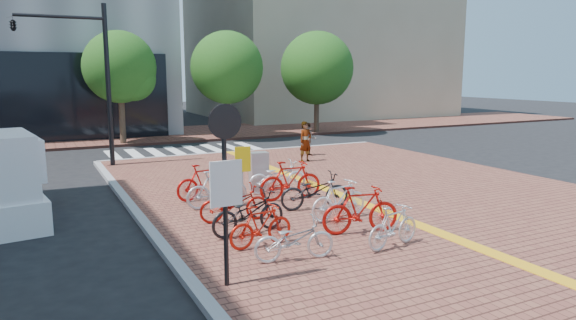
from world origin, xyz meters
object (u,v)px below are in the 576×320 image
bike_1 (261,226)px  pedestrian_a (305,141)px  bike_2 (248,213)px  bike_10 (291,180)px  bike_8 (339,200)px  traffic_light_pole (66,54)px  bike_4 (217,189)px  bike_5 (205,182)px  bike_3 (235,203)px  utility_box (259,171)px  bike_6 (393,227)px  pedestrian_b (308,139)px  bike_0 (294,240)px  bike_7 (361,210)px  yellow_sign (242,164)px  notice_sign (225,174)px  bike_9 (315,191)px

bike_1 → pedestrian_a: bearing=-40.8°
bike_2 → bike_10: (2.36, 2.48, 0.08)m
bike_8 → traffic_light_pole: (-5.47, 11.05, 3.91)m
bike_4 → bike_5: (-0.01, 1.10, 0.00)m
bike_3 → utility_box: bearing=-26.4°
bike_4 → bike_6: bike_4 is taller
bike_3 → pedestrian_b: (6.79, 8.46, 0.28)m
bike_0 → bike_10: (2.22, 4.52, 0.15)m
traffic_light_pole → bike_7: bearing=-66.6°
bike_5 → yellow_sign: 1.44m
pedestrian_a → utility_box: bearing=-145.8°
bike_0 → bike_4: (-0.03, 4.59, 0.10)m
bike_3 → yellow_sign: (0.84, 1.55, 0.68)m
bike_10 → notice_sign: bearing=146.5°
yellow_sign → traffic_light_pole: bearing=114.6°
bike_8 → traffic_light_pole: 12.94m
bike_8 → traffic_light_pole: bearing=19.3°
yellow_sign → bike_5: bearing=128.6°
bike_0 → bike_1: bearing=23.0°
yellow_sign → notice_sign: bearing=-114.4°
bike_8 → bike_10: (-0.15, 2.44, 0.06)m
utility_box → notice_sign: 7.64m
bike_0 → bike_2: 2.04m
bike_6 → pedestrian_b: bearing=-32.3°
bike_7 → bike_8: bearing=3.7°
bike_1 → bike_6: bearing=-125.3°
bike_2 → bike_5: (0.10, 3.66, 0.03)m
bike_10 → pedestrian_b: size_ratio=1.30×
bike_6 → bike_9: size_ratio=0.79×
utility_box → bike_6: bearing=-86.5°
bike_9 → utility_box: 2.86m
bike_3 → yellow_sign: size_ratio=1.07×
bike_0 → bike_8: size_ratio=0.95×
bike_4 → bike_8: bike_4 is taller
bike_7 → utility_box: bearing=15.4°
bike_4 → bike_7: bearing=-149.7°
bike_8 → traffic_light_pole: traffic_light_pole is taller
pedestrian_a → bike_1: bearing=-135.8°
bike_6 → notice_sign: 4.19m
bike_8 → yellow_sign: (-1.60, 2.60, 0.63)m
bike_10 → yellow_sign: bearing=86.9°
bike_7 → pedestrian_a: pedestrian_a is taller
bike_5 → pedestrian_a: (5.89, 4.56, 0.32)m
bike_6 → notice_sign: bearing=83.1°
notice_sign → bike_4: bearing=72.9°
traffic_light_pole → bike_6: bearing=-68.2°
bike_6 → traffic_light_pole: 14.96m
utility_box → bike_10: bearing=-77.4°
bike_9 → bike_10: size_ratio=1.00×
bike_0 → bike_6: bearing=-86.7°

